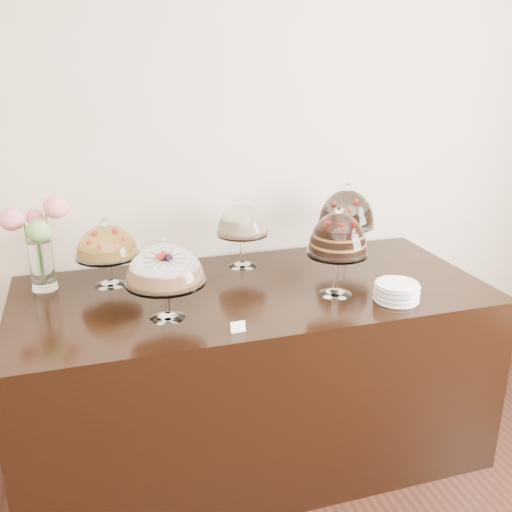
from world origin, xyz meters
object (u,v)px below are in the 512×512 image
object	(u,v)px
plate_stack	(397,292)
cake_stand_dark_choco	(347,211)
cake_stand_choco_layer	(338,237)
flower_vase	(38,238)
cake_stand_cheesecake	(242,223)
cake_stand_sugar_sponge	(165,268)
display_counter	(253,372)
cake_stand_fruit_tart	(107,244)

from	to	relation	value
plate_stack	cake_stand_dark_choco	bearing A→B (deg)	87.64
cake_stand_choco_layer	flower_vase	size ratio (longest dim) A/B	0.96
cake_stand_choco_layer	cake_stand_cheesecake	size ratio (longest dim) A/B	1.15
cake_stand_sugar_sponge	cake_stand_cheesecake	world-z (taller)	cake_stand_cheesecake
display_counter	cake_stand_fruit_tart	bearing A→B (deg)	158.63
flower_vase	plate_stack	distance (m)	1.65
display_counter	cake_stand_choco_layer	bearing A→B (deg)	-26.29
plate_stack	cake_stand_cheesecake	bearing A→B (deg)	130.18
cake_stand_choco_layer	cake_stand_dark_choco	xyz separation A→B (m)	(0.25, 0.43, -0.01)
display_counter	cake_stand_cheesecake	xyz separation A→B (m)	(0.04, 0.31, 0.69)
flower_vase	cake_stand_dark_choco	bearing A→B (deg)	-1.06
cake_stand_dark_choco	flower_vase	bearing A→B (deg)	178.94
cake_stand_choco_layer	cake_stand_dark_choco	bearing A→B (deg)	59.87
cake_stand_choco_layer	cake_stand_dark_choco	world-z (taller)	cake_stand_choco_layer
flower_vase	plate_stack	bearing A→B (deg)	-22.14
display_counter	cake_stand_fruit_tart	world-z (taller)	cake_stand_fruit_tart
cake_stand_dark_choco	plate_stack	distance (m)	0.63
cake_stand_fruit_tart	plate_stack	bearing A→B (deg)	-25.28
cake_stand_fruit_tart	cake_stand_cheesecake	bearing A→B (deg)	5.14
cake_stand_choco_layer	cake_stand_cheesecake	distance (m)	0.57
cake_stand_sugar_sponge	plate_stack	distance (m)	1.03
display_counter	cake_stand_sugar_sponge	bearing A→B (deg)	-155.82
display_counter	flower_vase	size ratio (longest dim) A/B	5.02
cake_stand_cheesecake	cake_stand_fruit_tart	size ratio (longest dim) A/B	1.11
cake_stand_choco_layer	plate_stack	distance (m)	0.36
cake_stand_cheesecake	cake_stand_fruit_tart	xyz separation A→B (m)	(-0.68, -0.06, -0.03)
cake_stand_dark_choco	cake_stand_fruit_tart	xyz separation A→B (m)	(-1.24, -0.01, -0.06)
cake_stand_fruit_tart	cake_stand_dark_choco	bearing A→B (deg)	0.62
display_counter	cake_stand_sugar_sponge	xyz separation A→B (m)	(-0.43, -0.19, 0.67)
flower_vase	cake_stand_sugar_sponge	bearing A→B (deg)	-43.85
cake_stand_dark_choco	flower_vase	distance (m)	1.54
cake_stand_dark_choco	cake_stand_fruit_tart	distance (m)	1.24
cake_stand_sugar_sponge	cake_stand_fruit_tart	xyz separation A→B (m)	(-0.21, 0.44, -0.02)
display_counter	cake_stand_choco_layer	world-z (taller)	cake_stand_choco_layer
cake_stand_fruit_tart	plate_stack	xyz separation A→B (m)	(1.21, -0.57, -0.16)
display_counter	cake_stand_dark_choco	bearing A→B (deg)	23.85
display_counter	plate_stack	xyz separation A→B (m)	(0.57, -0.32, 0.49)
cake_stand_sugar_sponge	flower_vase	distance (m)	0.70
cake_stand_sugar_sponge	plate_stack	xyz separation A→B (m)	(1.01, -0.13, -0.18)
cake_stand_fruit_tart	plate_stack	world-z (taller)	cake_stand_fruit_tart
cake_stand_choco_layer	cake_stand_fruit_tart	xyz separation A→B (m)	(-0.99, 0.42, -0.07)
display_counter	cake_stand_sugar_sponge	size ratio (longest dim) A/B	6.23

